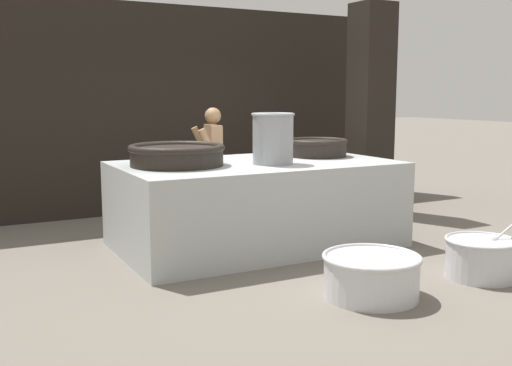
% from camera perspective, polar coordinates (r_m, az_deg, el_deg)
% --- Properties ---
extents(ground_plane, '(60.00, 60.00, 0.00)m').
position_cam_1_polar(ground_plane, '(7.49, 0.00, -5.88)').
color(ground_plane, slate).
extents(back_wall, '(8.41, 0.24, 3.23)m').
position_cam_1_polar(back_wall, '(9.75, -7.52, 7.00)').
color(back_wall, black).
rests_on(back_wall, ground_plane).
extents(support_pillar, '(0.55, 0.55, 3.23)m').
position_cam_1_polar(support_pillar, '(9.55, 10.83, 6.89)').
color(support_pillar, black).
rests_on(support_pillar, ground_plane).
extents(hearth_platform, '(3.33, 1.94, 1.03)m').
position_cam_1_polar(hearth_platform, '(7.38, 0.00, -1.99)').
color(hearth_platform, '#B2B7B7').
rests_on(hearth_platform, ground_plane).
extents(giant_wok_near, '(1.12, 1.12, 0.25)m').
position_cam_1_polar(giant_wok_near, '(6.97, -7.55, 2.75)').
color(giant_wok_near, black).
rests_on(giant_wok_near, hearth_platform).
extents(giant_wok_far, '(0.81, 0.81, 0.23)m').
position_cam_1_polar(giant_wok_far, '(8.00, 5.84, 3.45)').
color(giant_wok_far, black).
rests_on(giant_wok_far, hearth_platform).
extents(stock_pot, '(0.51, 0.51, 0.60)m').
position_cam_1_polar(stock_pot, '(7.07, 1.62, 4.33)').
color(stock_pot, gray).
rests_on(stock_pot, hearth_platform).
extents(cook, '(0.44, 0.65, 1.67)m').
position_cam_1_polar(cook, '(8.53, -4.14, 2.04)').
color(cook, '#9E7551').
rests_on(cook, ground_plane).
extents(prep_bowl_vegetables, '(0.93, 0.73, 0.69)m').
position_cam_1_polar(prep_bowl_vegetables, '(6.54, 20.64, -6.54)').
color(prep_bowl_vegetables, silver).
rests_on(prep_bowl_vegetables, ground_plane).
extents(prep_bowl_meat, '(0.91, 0.91, 0.40)m').
position_cam_1_polar(prep_bowl_meat, '(5.67, 10.92, -8.49)').
color(prep_bowl_meat, silver).
rests_on(prep_bowl_meat, ground_plane).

